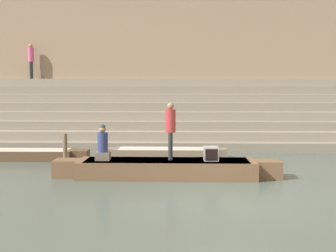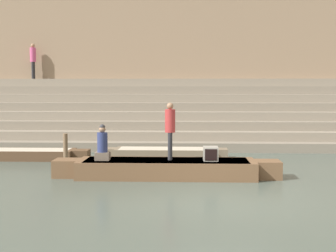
{
  "view_description": "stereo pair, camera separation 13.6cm",
  "coord_description": "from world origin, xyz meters",
  "px_view_note": "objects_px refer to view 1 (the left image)",
  "views": [
    {
      "loc": [
        -1.02,
        -11.11,
        2.66
      ],
      "look_at": [
        -1.48,
        3.64,
        1.42
      ],
      "focal_mm": 50.0,
      "sensor_mm": 36.0,
      "label": 1
    },
    {
      "loc": [
        -0.89,
        -11.1,
        2.66
      ],
      "look_at": [
        -1.48,
        3.64,
        1.42
      ],
      "focal_mm": 50.0,
      "sensor_mm": 36.0,
      "label": 2
    }
  ],
  "objects_px": {
    "moored_boat_shore": "(17,154)",
    "person_on_steps": "(31,58)",
    "tv_set": "(211,154)",
    "person_standing": "(170,127)",
    "mooring_post": "(65,150)",
    "rowboat_main": "(167,168)",
    "moored_boat_distant": "(164,153)",
    "person_rowing": "(103,145)"
  },
  "relations": [
    {
      "from": "person_rowing",
      "to": "moored_boat_shore",
      "type": "height_order",
      "value": "person_rowing"
    },
    {
      "from": "person_rowing",
      "to": "moored_boat_distant",
      "type": "distance_m",
      "value": 4.22
    },
    {
      "from": "moored_boat_shore",
      "to": "person_rowing",
      "type": "bearing_deg",
      "value": -44.74
    },
    {
      "from": "moored_boat_shore",
      "to": "person_on_steps",
      "type": "relative_size",
      "value": 2.93
    },
    {
      "from": "rowboat_main",
      "to": "person_rowing",
      "type": "distance_m",
      "value": 1.99
    },
    {
      "from": "person_rowing",
      "to": "tv_set",
      "type": "relative_size",
      "value": 2.19
    },
    {
      "from": "person_standing",
      "to": "mooring_post",
      "type": "distance_m",
      "value": 4.15
    },
    {
      "from": "tv_set",
      "to": "moored_boat_distant",
      "type": "bearing_deg",
      "value": 109.33
    },
    {
      "from": "rowboat_main",
      "to": "moored_boat_distant",
      "type": "relative_size",
      "value": 1.42
    },
    {
      "from": "moored_boat_distant",
      "to": "person_on_steps",
      "type": "height_order",
      "value": "person_on_steps"
    },
    {
      "from": "moored_boat_shore",
      "to": "person_on_steps",
      "type": "bearing_deg",
      "value": 100.34
    },
    {
      "from": "moored_boat_distant",
      "to": "mooring_post",
      "type": "height_order",
      "value": "mooring_post"
    },
    {
      "from": "tv_set",
      "to": "person_on_steps",
      "type": "xyz_separation_m",
      "value": [
        -8.57,
        10.28,
        3.39
      ]
    },
    {
      "from": "person_standing",
      "to": "person_rowing",
      "type": "height_order",
      "value": "person_standing"
    },
    {
      "from": "person_standing",
      "to": "tv_set",
      "type": "height_order",
      "value": "person_standing"
    },
    {
      "from": "tv_set",
      "to": "mooring_post",
      "type": "relative_size",
      "value": 0.44
    },
    {
      "from": "tv_set",
      "to": "person_on_steps",
      "type": "relative_size",
      "value": 0.27
    },
    {
      "from": "person_rowing",
      "to": "moored_boat_shore",
      "type": "relative_size",
      "value": 0.2
    },
    {
      "from": "moored_boat_shore",
      "to": "moored_boat_distant",
      "type": "distance_m",
      "value": 5.38
    },
    {
      "from": "person_rowing",
      "to": "mooring_post",
      "type": "height_order",
      "value": "person_rowing"
    },
    {
      "from": "mooring_post",
      "to": "moored_boat_distant",
      "type": "bearing_deg",
      "value": 29.03
    },
    {
      "from": "moored_boat_shore",
      "to": "person_on_steps",
      "type": "height_order",
      "value": "person_on_steps"
    },
    {
      "from": "person_rowing",
      "to": "tv_set",
      "type": "height_order",
      "value": "person_rowing"
    },
    {
      "from": "mooring_post",
      "to": "person_on_steps",
      "type": "distance_m",
      "value": 9.81
    },
    {
      "from": "moored_boat_shore",
      "to": "person_on_steps",
      "type": "distance_m",
      "value": 8.22
    },
    {
      "from": "tv_set",
      "to": "moored_boat_shore",
      "type": "distance_m",
      "value": 7.63
    },
    {
      "from": "moored_boat_shore",
      "to": "mooring_post",
      "type": "bearing_deg",
      "value": -34.8
    },
    {
      "from": "rowboat_main",
      "to": "moored_boat_shore",
      "type": "relative_size",
      "value": 1.26
    },
    {
      "from": "person_standing",
      "to": "person_on_steps",
      "type": "height_order",
      "value": "person_on_steps"
    },
    {
      "from": "mooring_post",
      "to": "person_on_steps",
      "type": "height_order",
      "value": "person_on_steps"
    },
    {
      "from": "rowboat_main",
      "to": "moored_boat_shore",
      "type": "xyz_separation_m",
      "value": [
        -5.59,
        3.22,
        -0.08
      ]
    },
    {
      "from": "mooring_post",
      "to": "rowboat_main",
      "type": "bearing_deg",
      "value": -28.84
    },
    {
      "from": "rowboat_main",
      "to": "person_standing",
      "type": "bearing_deg",
      "value": 35.63
    },
    {
      "from": "moored_boat_distant",
      "to": "person_on_steps",
      "type": "bearing_deg",
      "value": 141.07
    },
    {
      "from": "person_rowing",
      "to": "person_on_steps",
      "type": "distance_m",
      "value": 12.08
    },
    {
      "from": "person_standing",
      "to": "tv_set",
      "type": "bearing_deg",
      "value": -23.1
    },
    {
      "from": "mooring_post",
      "to": "tv_set",
      "type": "bearing_deg",
      "value": -22.29
    },
    {
      "from": "rowboat_main",
      "to": "person_rowing",
      "type": "height_order",
      "value": "person_rowing"
    },
    {
      "from": "rowboat_main",
      "to": "person_standing",
      "type": "height_order",
      "value": "person_standing"
    },
    {
      "from": "rowboat_main",
      "to": "moored_boat_distant",
      "type": "height_order",
      "value": "rowboat_main"
    },
    {
      "from": "person_on_steps",
      "to": "moored_boat_distant",
      "type": "bearing_deg",
      "value": 67.02
    },
    {
      "from": "rowboat_main",
      "to": "person_on_steps",
      "type": "height_order",
      "value": "person_on_steps"
    }
  ]
}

